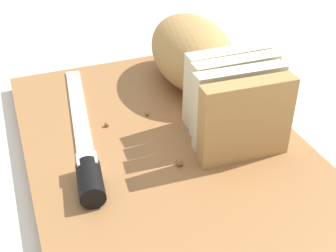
% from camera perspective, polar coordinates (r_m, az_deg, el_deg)
% --- Properties ---
extents(ground_plane, '(3.00, 3.00, 0.00)m').
position_cam_1_polar(ground_plane, '(0.51, -0.00, -4.49)').
color(ground_plane, silver).
extents(cutting_board, '(0.47, 0.31, 0.02)m').
position_cam_1_polar(cutting_board, '(0.51, -0.00, -3.67)').
color(cutting_board, '#9E6B3D').
rests_on(cutting_board, ground_plane).
extents(bread_loaf, '(0.28, 0.12, 0.09)m').
position_cam_1_polar(bread_loaf, '(0.58, 4.66, 7.71)').
color(bread_loaf, tan).
rests_on(bread_loaf, cutting_board).
extents(bread_knife, '(0.29, 0.06, 0.03)m').
position_cam_1_polar(bread_knife, '(0.48, -10.41, -4.34)').
color(bread_knife, silver).
rests_on(bread_knife, cutting_board).
extents(crumb_near_knife, '(0.01, 0.01, 0.01)m').
position_cam_1_polar(crumb_near_knife, '(0.56, -2.92, 1.55)').
color(crumb_near_knife, '#996633').
rests_on(crumb_near_knife, cutting_board).
extents(crumb_near_loaf, '(0.01, 0.01, 0.01)m').
position_cam_1_polar(crumb_near_loaf, '(0.48, 1.96, -4.60)').
color(crumb_near_loaf, '#996633').
rests_on(crumb_near_loaf, cutting_board).
extents(crumb_stray_left, '(0.01, 0.01, 0.01)m').
position_cam_1_polar(crumb_stray_left, '(0.54, -7.88, 0.23)').
color(crumb_stray_left, '#996633').
rests_on(crumb_stray_left, cutting_board).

